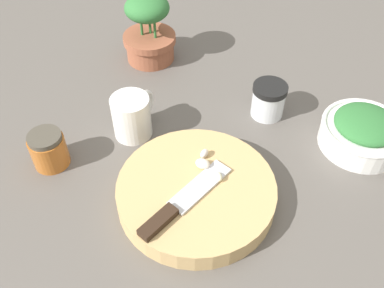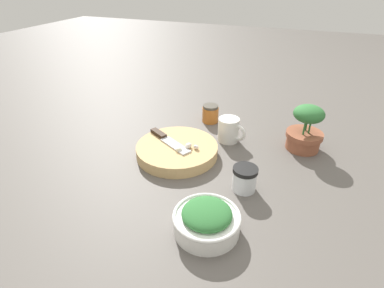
% 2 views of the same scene
% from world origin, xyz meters
% --- Properties ---
extents(ground_plane, '(5.00, 5.00, 0.00)m').
position_xyz_m(ground_plane, '(0.00, 0.00, 0.00)').
color(ground_plane, '#56514C').
extents(cutting_board, '(0.27, 0.27, 0.04)m').
position_xyz_m(cutting_board, '(0.03, -0.12, 0.02)').
color(cutting_board, tan).
rests_on(cutting_board, ground_plane).
extents(chef_knife, '(0.12, 0.18, 0.01)m').
position_xyz_m(chef_knife, '(0.01, -0.16, 0.04)').
color(chef_knife, black).
rests_on(chef_knife, cutting_board).
extents(garlic_cloves, '(0.06, 0.07, 0.02)m').
position_xyz_m(garlic_cloves, '(0.04, -0.07, 0.04)').
color(garlic_cloves, silver).
rests_on(garlic_cloves, cutting_board).
extents(herb_bowl, '(0.16, 0.16, 0.07)m').
position_xyz_m(herb_bowl, '(0.31, 0.08, 0.03)').
color(herb_bowl, silver).
rests_on(herb_bowl, ground_plane).
extents(spice_jar, '(0.07, 0.07, 0.07)m').
position_xyz_m(spice_jar, '(0.12, 0.13, 0.04)').
color(spice_jar, silver).
rests_on(spice_jar, ground_plane).
extents(coffee_mug, '(0.07, 0.10, 0.09)m').
position_xyz_m(coffee_mug, '(-0.13, 0.02, 0.04)').
color(coffee_mug, silver).
rests_on(coffee_mug, ground_plane).
extents(honey_jar, '(0.06, 0.06, 0.07)m').
position_xyz_m(honey_jar, '(-0.25, -0.09, 0.03)').
color(honey_jar, '#B26023').
rests_on(honey_jar, ground_plane).
extents(potted_herb, '(0.12, 0.12, 0.16)m').
position_xyz_m(potted_herb, '(-0.16, 0.27, 0.07)').
color(potted_herb, '#935138').
rests_on(potted_herb, ground_plane).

